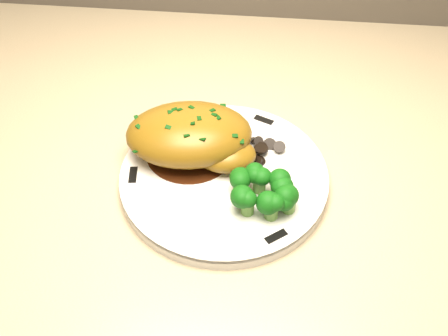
# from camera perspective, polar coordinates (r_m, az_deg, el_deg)

# --- Properties ---
(counter) EXTENTS (2.00, 0.66, 0.98)m
(counter) POSITION_cam_1_polar(r_m,az_deg,el_deg) (1.05, -2.97, -14.61)
(counter) COLOR brown
(counter) RESTS_ON ground
(plate) EXTENTS (0.30, 0.30, 0.02)m
(plate) POSITION_cam_1_polar(r_m,az_deg,el_deg) (0.65, 0.00, -1.08)
(plate) COLOR silver
(plate) RESTS_ON counter
(rim_accent_0) EXTENTS (0.03, 0.02, 0.00)m
(rim_accent_0) POSITION_cam_1_polar(r_m,az_deg,el_deg) (0.71, 4.06, 4.87)
(rim_accent_0) COLOR black
(rim_accent_0) RESTS_ON plate
(rim_accent_1) EXTENTS (0.01, 0.03, 0.00)m
(rim_accent_1) POSITION_cam_1_polar(r_m,az_deg,el_deg) (0.65, -9.23, -0.71)
(rim_accent_1) COLOR black
(rim_accent_1) RESTS_ON plate
(rim_accent_2) EXTENTS (0.03, 0.02, 0.00)m
(rim_accent_2) POSITION_cam_1_polar(r_m,az_deg,el_deg) (0.59, 5.31, -6.95)
(rim_accent_2) COLOR black
(rim_accent_2) RESTS_ON plate
(gravy_pool) EXTENTS (0.11, 0.11, 0.00)m
(gravy_pool) POSITION_cam_1_polar(r_m,az_deg,el_deg) (0.67, -3.46, 1.68)
(gravy_pool) COLOR #331509
(gravy_pool) RESTS_ON plate
(chicken_breast) EXTENTS (0.16, 0.12, 0.06)m
(chicken_breast) POSITION_cam_1_polar(r_m,az_deg,el_deg) (0.65, -3.13, 3.21)
(chicken_breast) COLOR #8A6117
(chicken_breast) RESTS_ON plate
(mushroom_pile) EXTENTS (0.07, 0.05, 0.02)m
(mushroom_pile) POSITION_cam_1_polar(r_m,az_deg,el_deg) (0.66, 3.39, 1.18)
(mushroom_pile) COLOR black
(mushroom_pile) RESTS_ON plate
(broccoli_florets) EXTENTS (0.08, 0.06, 0.03)m
(broccoli_florets) POSITION_cam_1_polar(r_m,az_deg,el_deg) (0.60, 4.14, -2.48)
(broccoli_florets) COLOR #61953F
(broccoli_florets) RESTS_ON plate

